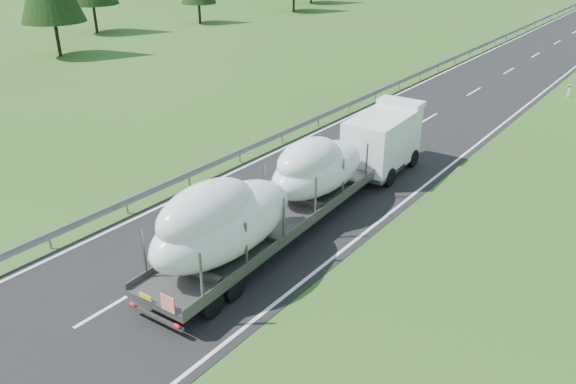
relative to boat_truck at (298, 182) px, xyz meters
The scene contains 2 objects.
ground 2.88m from the boat_truck, behind, with size 400.00×400.00×0.00m, color #274D19.
boat_truck is the anchor object (origin of this frame).
Camera 1 is at (14.86, -18.24, 12.27)m, focal length 35.00 mm.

